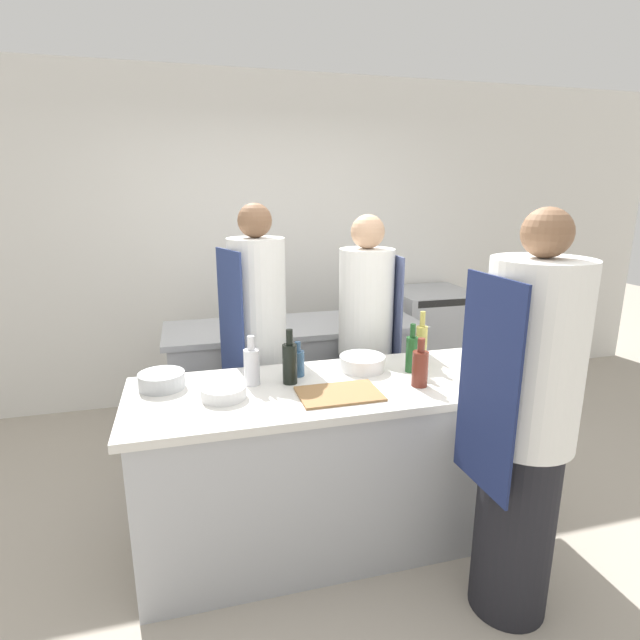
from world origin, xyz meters
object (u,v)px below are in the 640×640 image
at_px(bottle_sauce, 420,367).
at_px(bottle_water, 412,353).
at_px(chef_at_stove, 366,344).
at_px(bowl_ceramic_blue, 362,363).
at_px(chef_at_pass_far, 258,350).
at_px(bottle_vinegar, 290,362).
at_px(bottle_cooking_oil, 252,365).
at_px(oven_range, 429,342).
at_px(bottle_wine, 421,344).
at_px(bottle_olive_oil, 298,362).
at_px(bowl_prep_small, 162,380).
at_px(stockpot, 377,305).
at_px(chef_at_prep_near, 524,427).
at_px(bowl_mixing_large, 224,392).
at_px(cup, 513,375).

relative_size(bottle_sauce, bottle_water, 0.93).
bearing_deg(chef_at_stove, bottle_sauce, 0.38).
bearing_deg(bowl_ceramic_blue, chef_at_pass_far, 137.66).
relative_size(chef_at_pass_far, bottle_water, 6.62).
bearing_deg(bottle_vinegar, bottle_cooking_oil, 169.52).
xyz_separation_m(oven_range, chef_at_pass_far, (-1.73, -1.10, 0.41)).
height_order(chef_at_pass_far, bottle_sauce, chef_at_pass_far).
bearing_deg(bottle_cooking_oil, bottle_wine, 3.18).
distance_m(chef_at_stove, bottle_olive_oil, 0.80).
bearing_deg(bowl_ceramic_blue, bowl_prep_small, 179.35).
bearing_deg(bottle_sauce, bowl_prep_small, 166.05).
height_order(bottle_water, stockpot, bottle_water).
bearing_deg(chef_at_pass_far, bottle_vinegar, 169.53).
xyz_separation_m(oven_range, bottle_vinegar, (-1.65, -1.65, 0.51)).
bearing_deg(chef_at_prep_near, bottle_cooking_oil, 51.52).
bearing_deg(chef_at_stove, bowl_prep_small, -65.84).
height_order(chef_at_prep_near, bowl_mixing_large, chef_at_prep_near).
relative_size(bottle_wine, cup, 3.23).
relative_size(chef_at_stove, chef_at_pass_far, 0.96).
bearing_deg(bottle_vinegar, chef_at_pass_far, 98.41).
distance_m(chef_at_prep_near, chef_at_stove, 1.39).
bearing_deg(bowl_ceramic_blue, oven_range, 51.83).
xyz_separation_m(oven_range, chef_at_prep_near, (-0.81, -2.40, 0.41)).
height_order(chef_at_pass_far, cup, chef_at_pass_far).
bearing_deg(bowl_mixing_large, bottle_cooking_oil, 41.78).
distance_m(bottle_cooking_oil, bowl_prep_small, 0.45).
distance_m(chef_at_prep_near, bowl_ceramic_blue, 0.94).
relative_size(bottle_vinegar, bottle_sauce, 1.14).
relative_size(bowl_ceramic_blue, stockpot, 1.01).
height_order(chef_at_stove, bottle_vinegar, chef_at_stove).
bearing_deg(bowl_prep_small, bottle_vinegar, -9.43).
relative_size(bottle_vinegar, bowl_prep_small, 1.26).
xyz_separation_m(chef_at_pass_far, bottle_wine, (0.86, -0.47, 0.11)).
relative_size(chef_at_stove, bottle_vinegar, 5.95).
relative_size(bowl_mixing_large, bowl_prep_small, 0.95).
bearing_deg(bottle_wine, bowl_prep_small, 179.33).
relative_size(bottle_olive_oil, bottle_water, 0.70).
bearing_deg(bottle_cooking_oil, bottle_sauce, -16.58).
height_order(oven_range, cup, same).
relative_size(bottle_olive_oil, bottle_vinegar, 0.66).
xyz_separation_m(bottle_olive_oil, bottle_cooking_oil, (-0.25, -0.06, 0.03)).
relative_size(bottle_olive_oil, bowl_prep_small, 0.83).
height_order(chef_at_prep_near, bottle_wine, chef_at_prep_near).
bearing_deg(bottle_vinegar, bottle_water, -0.48).
height_order(chef_at_pass_far, bottle_cooking_oil, chef_at_pass_far).
relative_size(chef_at_stove, cup, 17.84).
bearing_deg(bottle_water, cup, -33.85).
xyz_separation_m(chef_at_pass_far, bottle_vinegar, (0.08, -0.56, 0.10)).
bearing_deg(stockpot, bottle_olive_oil, -128.90).
xyz_separation_m(bottle_wine, stockpot, (0.17, 1.10, -0.03)).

